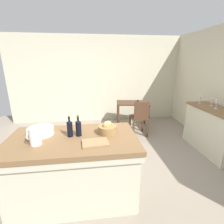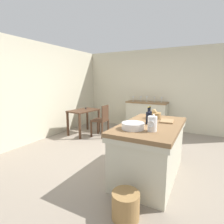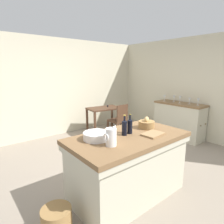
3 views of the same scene
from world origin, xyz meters
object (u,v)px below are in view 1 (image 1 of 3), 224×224
at_px(wooden_chair, 140,117).
at_px(wine_glass_middle, 217,103).
at_px(cutting_board, 95,143).
at_px(bread_basket, 107,129).
at_px(wash_bowl, 41,131).
at_px(side_cabinet, 212,130).
at_px(writing_desk, 133,106).
at_px(pitcher, 35,136).
at_px(wine_bottle_dark, 79,128).
at_px(wine_glass_far_right, 200,99).
at_px(island_table, 75,166).
at_px(wine_bottle_amber, 70,128).
at_px(wine_glass_right, 212,101).

bearing_deg(wooden_chair, wine_glass_middle, -36.01).
relative_size(wooden_chair, cutting_board, 2.99).
bearing_deg(wine_glass_middle, bread_basket, -159.79).
height_order(bread_basket, cutting_board, bread_basket).
distance_m(wash_bowl, wine_glass_middle, 3.24).
relative_size(side_cabinet, wine_glass_middle, 7.11).
bearing_deg(side_cabinet, writing_desk, 130.55).
xyz_separation_m(side_cabinet, pitcher, (-3.14, -1.03, 0.54)).
bearing_deg(wine_bottle_dark, wine_glass_far_right, 26.56).
relative_size(cutting_board, wine_glass_far_right, 1.90).
relative_size(wash_bowl, bread_basket, 1.37).
distance_m(wooden_chair, wine_glass_middle, 1.67).
bearing_deg(side_cabinet, island_table, -161.74).
relative_size(bread_basket, wine_glass_far_right, 1.52).
distance_m(side_cabinet, wine_glass_far_right, 0.73).
bearing_deg(bread_basket, wine_bottle_dark, -176.74).
distance_m(bread_basket, cutting_board, 0.32).
bearing_deg(wash_bowl, pitcher, -86.22).
bearing_deg(island_table, writing_desk, 59.88).
height_order(bread_basket, wine_bottle_amber, wine_bottle_amber).
relative_size(writing_desk, wooden_chair, 1.05).
bearing_deg(side_cabinet, wine_bottle_amber, -162.83).
bearing_deg(wine_bottle_amber, side_cabinet, 17.17).
distance_m(pitcher, wine_glass_far_right, 3.43).
xyz_separation_m(bread_basket, wine_bottle_amber, (-0.49, -0.03, 0.05)).
height_order(writing_desk, bread_basket, bread_basket).
relative_size(bread_basket, cutting_board, 0.80).
distance_m(writing_desk, cutting_board, 2.89).
distance_m(island_table, wine_bottle_dark, 0.54).
height_order(wine_bottle_dark, wine_glass_middle, wine_bottle_dark).
relative_size(wooden_chair, wash_bowl, 2.75).
bearing_deg(writing_desk, cutting_board, -113.28).
distance_m(pitcher, cutting_board, 0.70).
xyz_separation_m(side_cabinet, wine_bottle_amber, (-2.77, -0.86, 0.55)).
height_order(bread_basket, wine_glass_right, wine_glass_right).
height_order(wine_glass_right, wine_glass_far_right, wine_glass_right).
distance_m(wine_glass_middle, wine_glass_far_right, 0.45).
xyz_separation_m(cutting_board, wine_glass_middle, (2.44, 1.10, 0.15)).
distance_m(wine_bottle_amber, wine_glass_right, 3.02).
distance_m(pitcher, wine_bottle_amber, 0.41).
bearing_deg(island_table, wine_glass_right, 22.00).
bearing_deg(wine_glass_far_right, writing_desk, 139.23).
bearing_deg(pitcher, island_table, 17.07).
xyz_separation_m(wash_bowl, wine_bottle_dark, (0.50, -0.10, 0.07)).
xyz_separation_m(wine_glass_right, wine_glass_far_right, (-0.10, 0.23, -0.00)).
bearing_deg(cutting_board, wine_bottle_amber, 142.46).
height_order(wine_bottle_amber, wine_glass_middle, wine_bottle_amber).
bearing_deg(island_table, wine_glass_middle, 18.46).
relative_size(writing_desk, bread_basket, 3.94).
height_order(side_cabinet, wash_bowl, wash_bowl).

